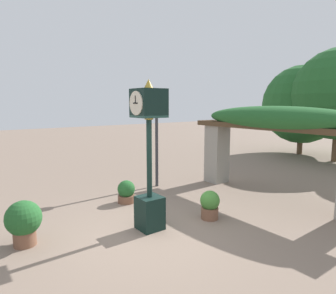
{
  "coord_description": "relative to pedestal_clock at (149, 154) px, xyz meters",
  "views": [
    {
      "loc": [
        5.04,
        -3.27,
        2.74
      ],
      "look_at": [
        -0.25,
        0.67,
        1.78
      ],
      "focal_mm": 32.0,
      "sensor_mm": 36.0,
      "label": 1
    }
  ],
  "objects": [
    {
      "name": "lamp_post",
      "position": [
        -2.77,
        2.09,
        0.55
      ],
      "size": [
        0.33,
        0.33,
        3.05
      ],
      "color": "#333338",
      "rests_on": "ground"
    },
    {
      "name": "ground_plane",
      "position": [
        0.25,
        -0.17,
        -1.68
      ],
      "size": [
        60.0,
        60.0,
        0.0
      ],
      "primitive_type": "plane",
      "color": "#7F6B5B"
    },
    {
      "name": "potted_plant_near_right",
      "position": [
        0.37,
        1.47,
        -1.32
      ],
      "size": [
        0.47,
        0.47,
        0.69
      ],
      "color": "brown",
      "rests_on": "ground"
    },
    {
      "name": "pergola",
      "position": [
        0.25,
        4.13,
        0.3
      ],
      "size": [
        5.71,
        1.23,
        2.68
      ],
      "color": "gray",
      "rests_on": "ground"
    },
    {
      "name": "potted_plant_far_left",
      "position": [
        -1.88,
        0.45,
        -1.37
      ],
      "size": [
        0.48,
        0.48,
        0.63
      ],
      "color": "brown",
      "rests_on": "ground"
    },
    {
      "name": "potted_plant_near_left",
      "position": [
        -0.8,
        -2.38,
        -1.18
      ],
      "size": [
        0.68,
        0.68,
        0.89
      ],
      "color": "brown",
      "rests_on": "ground"
    },
    {
      "name": "pedestal_clock",
      "position": [
        0.0,
        0.0,
        0.0
      ],
      "size": [
        0.6,
        0.64,
        3.24
      ],
      "color": "black",
      "rests_on": "ground"
    }
  ]
}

